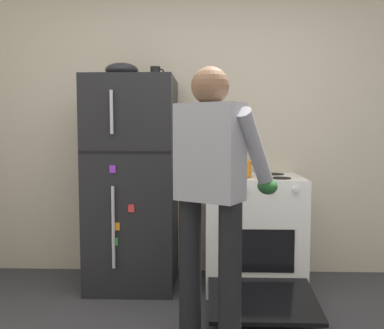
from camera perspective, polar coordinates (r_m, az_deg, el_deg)
kitchen_wall_back at (r=3.72m, az=1.15°, el=6.16°), size 6.00×0.10×2.70m
refrigerator at (r=3.42m, az=-8.00°, el=-2.44°), size 0.68×0.72×1.67m
stove_range at (r=3.44m, az=8.31°, el=-9.12°), size 0.76×1.20×0.89m
person_cook at (r=2.37m, az=2.83°, el=-2.60°), size 0.64×0.67×1.60m
red_pot at (r=3.31m, az=5.72°, el=-0.52°), size 0.38×0.28×0.12m
coffee_mug at (r=3.45m, az=-4.96°, el=12.32°), size 0.11×0.08×0.10m
mixing_bowl at (r=3.44m, az=-9.51°, el=12.47°), size 0.26×0.26×0.12m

